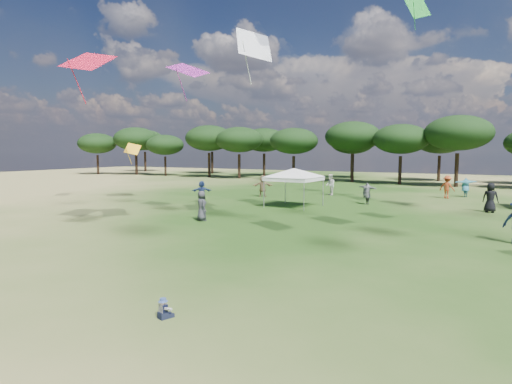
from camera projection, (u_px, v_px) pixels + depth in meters
ground at (134, 355)px, 8.17m from camera, size 140.00×140.00×0.00m
tree_line at (451, 136)px, 48.18m from camera, size 108.78×17.63×7.77m
tent_left at (294, 170)px, 29.29m from camera, size 6.45×6.45×2.97m
toddler at (164, 309)px, 9.93m from camera, size 0.36×0.39×0.49m
festival_crowd at (401, 194)px, 29.63m from camera, size 29.56×21.52×1.90m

